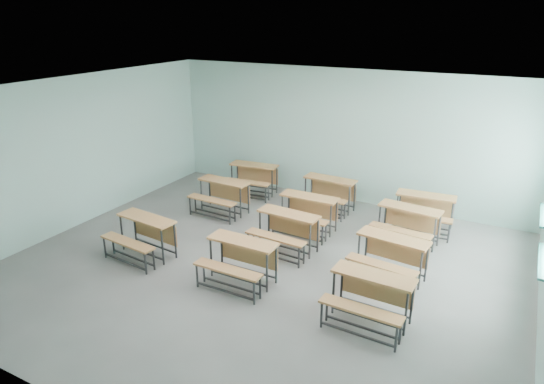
{
  "coord_description": "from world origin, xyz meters",
  "views": [
    {
      "loc": [
        3.87,
        -6.87,
        4.41
      ],
      "look_at": [
        -0.45,
        1.2,
        1.0
      ],
      "focal_mm": 32.0,
      "sensor_mm": 36.0,
      "label": 1
    }
  ],
  "objects_px": {
    "desk_unit_r0c1": "(240,256)",
    "desk_unit_r2c2": "(407,221)",
    "desk_unit_r1c2": "(390,253)",
    "desk_unit_r0c2": "(370,293)",
    "desk_unit_r2c0": "(222,192)",
    "desk_unit_r1c1": "(286,227)",
    "desk_unit_r3c2": "(425,207)",
    "desk_unit_r3c0": "(252,175)",
    "desk_unit_r0c0": "(143,231)",
    "desk_unit_r3c1": "(328,190)",
    "desk_unit_r2c1": "(307,209)"
  },
  "relations": [
    {
      "from": "desk_unit_r0c1",
      "to": "desk_unit_r3c1",
      "type": "distance_m",
      "value": 3.76
    },
    {
      "from": "desk_unit_r0c0",
      "to": "desk_unit_r0c2",
      "type": "height_order",
      "value": "same"
    },
    {
      "from": "desk_unit_r3c0",
      "to": "desk_unit_r3c1",
      "type": "height_order",
      "value": "same"
    },
    {
      "from": "desk_unit_r2c0",
      "to": "desk_unit_r3c1",
      "type": "distance_m",
      "value": 2.48
    },
    {
      "from": "desk_unit_r1c1",
      "to": "desk_unit_r2c2",
      "type": "bearing_deg",
      "value": 38.55
    },
    {
      "from": "desk_unit_r0c1",
      "to": "desk_unit_r1c1",
      "type": "distance_m",
      "value": 1.45
    },
    {
      "from": "desk_unit_r0c0",
      "to": "desk_unit_r3c1",
      "type": "distance_m",
      "value": 4.4
    },
    {
      "from": "desk_unit_r0c1",
      "to": "desk_unit_r1c2",
      "type": "height_order",
      "value": "same"
    },
    {
      "from": "desk_unit_r3c0",
      "to": "desk_unit_r2c2",
      "type": "bearing_deg",
      "value": -20.25
    },
    {
      "from": "desk_unit_r0c1",
      "to": "desk_unit_r3c0",
      "type": "relative_size",
      "value": 0.94
    },
    {
      "from": "desk_unit_r0c0",
      "to": "desk_unit_r0c1",
      "type": "distance_m",
      "value": 2.13
    },
    {
      "from": "desk_unit_r3c1",
      "to": "desk_unit_r3c2",
      "type": "relative_size",
      "value": 0.98
    },
    {
      "from": "desk_unit_r1c1",
      "to": "desk_unit_r3c2",
      "type": "xyz_separation_m",
      "value": [
        2.16,
        2.28,
        0.0
      ]
    },
    {
      "from": "desk_unit_r1c2",
      "to": "desk_unit_r2c0",
      "type": "height_order",
      "value": "same"
    },
    {
      "from": "desk_unit_r0c1",
      "to": "desk_unit_r3c2",
      "type": "distance_m",
      "value": 4.38
    },
    {
      "from": "desk_unit_r3c1",
      "to": "desk_unit_r0c1",
      "type": "bearing_deg",
      "value": -88.61
    },
    {
      "from": "desk_unit_r0c1",
      "to": "desk_unit_r0c0",
      "type": "bearing_deg",
      "value": -178.82
    },
    {
      "from": "desk_unit_r1c2",
      "to": "desk_unit_r2c2",
      "type": "distance_m",
      "value": 1.51
    },
    {
      "from": "desk_unit_r0c2",
      "to": "desk_unit_r3c1",
      "type": "relative_size",
      "value": 0.99
    },
    {
      "from": "desk_unit_r1c2",
      "to": "desk_unit_r2c0",
      "type": "relative_size",
      "value": 1.04
    },
    {
      "from": "desk_unit_r2c1",
      "to": "desk_unit_r3c2",
      "type": "height_order",
      "value": "same"
    },
    {
      "from": "desk_unit_r0c2",
      "to": "desk_unit_r2c0",
      "type": "height_order",
      "value": "same"
    },
    {
      "from": "desk_unit_r2c2",
      "to": "desk_unit_r0c2",
      "type": "bearing_deg",
      "value": -81.41
    },
    {
      "from": "desk_unit_r2c2",
      "to": "desk_unit_r2c1",
      "type": "bearing_deg",
      "value": -163.98
    },
    {
      "from": "desk_unit_r0c0",
      "to": "desk_unit_r3c0",
      "type": "distance_m",
      "value": 3.91
    },
    {
      "from": "desk_unit_r2c1",
      "to": "desk_unit_r3c1",
      "type": "relative_size",
      "value": 0.97
    },
    {
      "from": "desk_unit_r0c2",
      "to": "desk_unit_r0c1",
      "type": "bearing_deg",
      "value": -179.58
    },
    {
      "from": "desk_unit_r0c2",
      "to": "desk_unit_r2c0",
      "type": "distance_m",
      "value": 5.01
    },
    {
      "from": "desk_unit_r3c2",
      "to": "desk_unit_r2c0",
      "type": "bearing_deg",
      "value": -168.41
    },
    {
      "from": "desk_unit_r1c2",
      "to": "desk_unit_r0c1",
      "type": "bearing_deg",
      "value": -142.86
    },
    {
      "from": "desk_unit_r0c2",
      "to": "desk_unit_r3c0",
      "type": "height_order",
      "value": "same"
    },
    {
      "from": "desk_unit_r3c0",
      "to": "desk_unit_r2c1",
      "type": "bearing_deg",
      "value": -39.44
    },
    {
      "from": "desk_unit_r0c0",
      "to": "desk_unit_r3c2",
      "type": "relative_size",
      "value": 1.01
    },
    {
      "from": "desk_unit_r0c1",
      "to": "desk_unit_r2c0",
      "type": "relative_size",
      "value": 0.98
    },
    {
      "from": "desk_unit_r3c0",
      "to": "desk_unit_r3c2",
      "type": "bearing_deg",
      "value": -8.38
    },
    {
      "from": "desk_unit_r0c0",
      "to": "desk_unit_r1c2",
      "type": "relative_size",
      "value": 1.0
    },
    {
      "from": "desk_unit_r0c1",
      "to": "desk_unit_r2c2",
      "type": "height_order",
      "value": "same"
    },
    {
      "from": "desk_unit_r1c1",
      "to": "desk_unit_r2c0",
      "type": "height_order",
      "value": "same"
    },
    {
      "from": "desk_unit_r1c1",
      "to": "desk_unit_r3c0",
      "type": "height_order",
      "value": "same"
    },
    {
      "from": "desk_unit_r1c1",
      "to": "desk_unit_r3c2",
      "type": "distance_m",
      "value": 3.14
    },
    {
      "from": "desk_unit_r0c0",
      "to": "desk_unit_r3c1",
      "type": "xyz_separation_m",
      "value": [
        2.22,
        3.79,
        0.0
      ]
    },
    {
      "from": "desk_unit_r2c2",
      "to": "desk_unit_r3c2",
      "type": "height_order",
      "value": "same"
    },
    {
      "from": "desk_unit_r0c1",
      "to": "desk_unit_r3c2",
      "type": "xyz_separation_m",
      "value": [
        2.32,
        3.72,
        0.0
      ]
    },
    {
      "from": "desk_unit_r2c0",
      "to": "desk_unit_r2c1",
      "type": "bearing_deg",
      "value": 2.61
    },
    {
      "from": "desk_unit_r1c1",
      "to": "desk_unit_r2c1",
      "type": "xyz_separation_m",
      "value": [
        -0.01,
        1.03,
        0.0
      ]
    },
    {
      "from": "desk_unit_r1c1",
      "to": "desk_unit_r1c2",
      "type": "relative_size",
      "value": 0.98
    },
    {
      "from": "desk_unit_r1c1",
      "to": "desk_unit_r2c1",
      "type": "distance_m",
      "value": 1.03
    },
    {
      "from": "desk_unit_r3c1",
      "to": "desk_unit_r0c2",
      "type": "bearing_deg",
      "value": -57.11
    },
    {
      "from": "desk_unit_r2c0",
      "to": "desk_unit_r0c1",
      "type": "bearing_deg",
      "value": -48.23
    },
    {
      "from": "desk_unit_r0c2",
      "to": "desk_unit_r3c1",
      "type": "height_order",
      "value": "same"
    }
  ]
}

